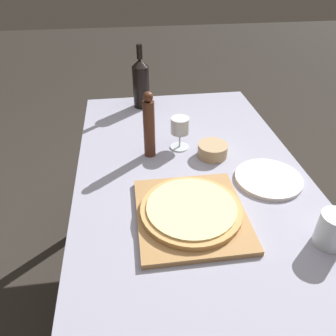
{
  "coord_description": "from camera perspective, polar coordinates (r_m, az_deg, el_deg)",
  "views": [
    {
      "loc": [
        -0.22,
        -0.93,
        1.49
      ],
      "look_at": [
        -0.09,
        -0.01,
        0.82
      ],
      "focal_mm": 35.0,
      "sensor_mm": 36.0,
      "label": 1
    }
  ],
  "objects": [
    {
      "name": "ground_plane",
      "position": [
        1.77,
        3.21,
        -21.73
      ],
      "size": [
        12.0,
        12.0,
        0.0
      ],
      "primitive_type": "plane",
      "color": "#2D2823"
    },
    {
      "name": "dining_table",
      "position": [
        1.26,
        4.19,
        -5.18
      ],
      "size": [
        0.85,
        1.52,
        0.76
      ],
      "color": "#9393A8",
      "rests_on": "ground_plane"
    },
    {
      "name": "cutting_board",
      "position": [
        1.04,
        4.02,
        -7.99
      ],
      "size": [
        0.34,
        0.37,
        0.02
      ],
      "color": "#A87A47",
      "rests_on": "dining_table"
    },
    {
      "name": "pizza",
      "position": [
        1.03,
        4.07,
        -7.17
      ],
      "size": [
        0.32,
        0.32,
        0.02
      ],
      "color": "tan",
      "rests_on": "cutting_board"
    },
    {
      "name": "wine_bottle",
      "position": [
        1.69,
        -4.74,
        14.61
      ],
      "size": [
        0.08,
        0.08,
        0.31
      ],
      "color": "black",
      "rests_on": "dining_table"
    },
    {
      "name": "pepper_mill",
      "position": [
        1.26,
        -3.32,
        7.29
      ],
      "size": [
        0.04,
        0.04,
        0.27
      ],
      "color": "#4C2819",
      "rests_on": "dining_table"
    },
    {
      "name": "wine_glass",
      "position": [
        1.33,
        2.1,
        7.11
      ],
      "size": [
        0.08,
        0.08,
        0.14
      ],
      "color": "silver",
      "rests_on": "dining_table"
    },
    {
      "name": "small_bowl",
      "position": [
        1.32,
        7.77,
        3.09
      ],
      "size": [
        0.12,
        0.12,
        0.05
      ],
      "color": "tan",
      "rests_on": "dining_table"
    },
    {
      "name": "drinking_tumbler",
      "position": [
        1.04,
        26.71,
        -9.57
      ],
      "size": [
        0.09,
        0.09,
        0.11
      ],
      "color": "silver",
      "rests_on": "dining_table"
    },
    {
      "name": "dinner_plate",
      "position": [
        1.24,
        17.07,
        -1.77
      ],
      "size": [
        0.24,
        0.24,
        0.01
      ],
      "color": "silver",
      "rests_on": "dining_table"
    }
  ]
}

